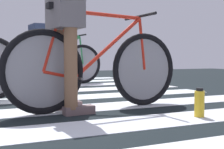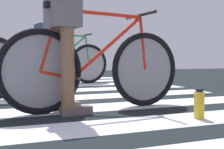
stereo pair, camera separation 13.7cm
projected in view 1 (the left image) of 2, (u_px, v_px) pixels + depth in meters
ground at (17, 103)px, 3.19m from camera, size 18.00×14.00×0.02m
crosswalk_markings at (11, 101)px, 3.29m from camera, size 5.37×6.48×0.00m
bicycle_1_of_3 at (98, 68)px, 2.74m from camera, size 1.73×0.52×0.93m
cyclist_1_of_3 at (65, 38)px, 2.58m from camera, size 0.34×0.43×1.00m
bicycle_3_of_3 at (56, 63)px, 5.26m from camera, size 1.73×0.52×0.93m
cyclist_3_of_3 at (38, 46)px, 5.09m from camera, size 0.35×0.43×1.04m
water_bottle at (199, 103)px, 2.40m from camera, size 0.08×0.08×0.23m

